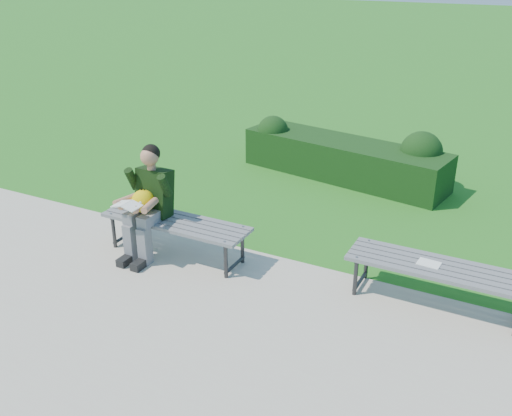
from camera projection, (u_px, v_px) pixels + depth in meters
name	position (u px, v px, depth m)	size (l,w,h in m)	color
ground	(259.00, 253.00, 6.85)	(80.00, 80.00, 0.00)	#167118
walkway	(175.00, 331.00, 5.42)	(30.00, 3.50, 0.02)	#BDAF9F
hedge	(348.00, 156.00, 9.03)	(3.41, 1.39, 0.89)	#153B11
bench_left	(176.00, 224.00, 6.62)	(1.80, 0.50, 0.46)	gray
bench_right	(438.00, 271.00, 5.65)	(1.80, 0.50, 0.46)	gray
seated_boy	(148.00, 199.00, 6.54)	(0.56, 0.76, 1.31)	gray
paper_sheet	(429.00, 263.00, 5.67)	(0.23, 0.18, 0.01)	white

